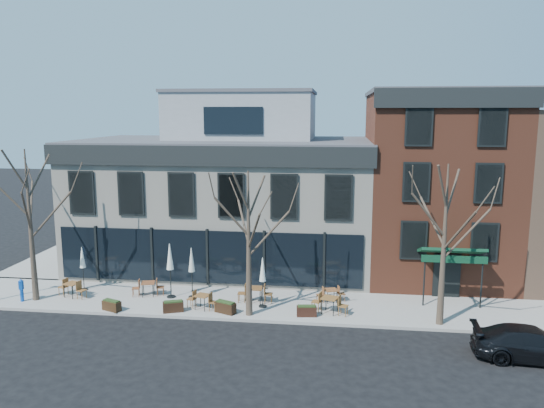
# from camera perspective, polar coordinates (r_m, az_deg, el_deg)

# --- Properties ---
(ground) EXTENTS (120.00, 120.00, 0.00)m
(ground) POSITION_cam_1_polar(r_m,az_deg,el_deg) (30.61, -6.85, -9.07)
(ground) COLOR black
(ground) RESTS_ON ground
(sidewalk_front) EXTENTS (33.50, 4.70, 0.15)m
(sidewalk_front) POSITION_cam_1_polar(r_m,az_deg,el_deg) (27.99, -1.35, -10.67)
(sidewalk_front) COLOR gray
(sidewalk_front) RESTS_ON ground
(sidewalk_side) EXTENTS (4.50, 12.00, 0.15)m
(sidewalk_side) POSITION_cam_1_polar(r_m,az_deg,el_deg) (39.95, -20.62, -5.02)
(sidewalk_side) COLOR gray
(sidewalk_side) RESTS_ON ground
(corner_building) EXTENTS (18.39, 10.39, 11.10)m
(corner_building) POSITION_cam_1_polar(r_m,az_deg,el_deg) (34.28, -4.85, 1.14)
(corner_building) COLOR beige
(corner_building) RESTS_ON ground
(red_brick_building) EXTENTS (8.20, 11.78, 11.18)m
(red_brick_building) POSITION_cam_1_polar(r_m,az_deg,el_deg) (33.84, 17.05, 2.19)
(red_brick_building) COLOR brown
(red_brick_building) RESTS_ON ground
(tree_corner) EXTENTS (3.93, 3.98, 7.92)m
(tree_corner) POSITION_cam_1_polar(r_m,az_deg,el_deg) (29.92, -24.55, -1.91)
(tree_corner) COLOR #382B21
(tree_corner) RESTS_ON sidewalk_front
(tree_mid) EXTENTS (3.50, 3.55, 7.04)m
(tree_mid) POSITION_cam_1_polar(r_m,az_deg,el_deg) (25.27, -2.51, -4.10)
(tree_mid) COLOR #382B21
(tree_mid) RESTS_ON sidewalk_front
(tree_right) EXTENTS (3.72, 3.77, 7.48)m
(tree_right) POSITION_cam_1_polar(r_m,az_deg,el_deg) (25.34, 18.04, -4.02)
(tree_right) COLOR #382B21
(tree_right) RESTS_ON sidewalk_front
(parked_sedan) EXTENTS (4.74, 2.17, 1.34)m
(parked_sedan) POSITION_cam_1_polar(r_m,az_deg,el_deg) (24.40, 26.17, -13.37)
(parked_sedan) COLOR black
(parked_sedan) RESTS_ON ground
(call_box) EXTENTS (0.24, 0.24, 1.21)m
(call_box) POSITION_cam_1_polar(r_m,az_deg,el_deg) (30.80, -25.35, -8.30)
(call_box) COLOR #0C44A7
(call_box) RESTS_ON sidewalk_front
(cafe_set_0) EXTENTS (1.82, 0.99, 0.94)m
(cafe_set_0) POSITION_cam_1_polar(r_m,az_deg,el_deg) (30.50, -20.69, -8.47)
(cafe_set_0) COLOR brown
(cafe_set_0) RESTS_ON sidewalk_front
(cafe_set_1) EXTENTS (1.77, 0.85, 0.91)m
(cafe_set_1) POSITION_cam_1_polar(r_m,az_deg,el_deg) (29.52, -13.18, -8.72)
(cafe_set_1) COLOR brown
(cafe_set_1) RESTS_ON sidewalk_front
(cafe_set_2) EXTENTS (1.74, 0.88, 0.89)m
(cafe_set_2) POSITION_cam_1_polar(r_m,az_deg,el_deg) (27.14, -7.49, -10.22)
(cafe_set_2) COLOR brown
(cafe_set_2) RESTS_ON sidewalk_front
(cafe_set_3) EXTENTS (1.85, 0.76, 0.97)m
(cafe_set_3) POSITION_cam_1_polar(r_m,az_deg,el_deg) (27.79, -1.83, -9.57)
(cafe_set_3) COLOR brown
(cafe_set_3) RESTS_ON sidewalk_front
(cafe_set_4) EXTENTS (1.90, 1.04, 0.98)m
(cafe_set_4) POSITION_cam_1_polar(r_m,az_deg,el_deg) (26.53, 6.22, -10.57)
(cafe_set_4) COLOR brown
(cafe_set_4) RESTS_ON sidewalk_front
(cafe_set_5) EXTENTS (1.58, 0.83, 0.81)m
(cafe_set_5) POSITION_cam_1_polar(r_m,az_deg,el_deg) (28.07, 6.35, -9.60)
(cafe_set_5) COLOR brown
(cafe_set_5) RESTS_ON sidewalk_front
(umbrella_0) EXTENTS (0.39, 0.39, 2.44)m
(umbrella_0) POSITION_cam_1_polar(r_m,az_deg,el_deg) (31.09, -19.72, -5.68)
(umbrella_0) COLOR black
(umbrella_0) RESTS_ON sidewalk_front
(umbrella_1) EXTENTS (0.47, 0.47, 2.93)m
(umbrella_1) POSITION_cam_1_polar(r_m,az_deg,el_deg) (28.56, -10.92, -5.90)
(umbrella_1) COLOR black
(umbrella_1) RESTS_ON sidewalk_front
(umbrella_2) EXTENTS (0.44, 0.44, 2.72)m
(umbrella_2) POSITION_cam_1_polar(r_m,az_deg,el_deg) (28.37, -8.65, -6.24)
(umbrella_2) COLOR black
(umbrella_2) RESTS_ON sidewalk_front
(umbrella_3) EXTENTS (0.41, 0.41, 2.58)m
(umbrella_3) POSITION_cam_1_polar(r_m,az_deg,el_deg) (26.77, -1.02, -7.35)
(umbrella_3) COLOR black
(umbrella_3) RESTS_ON sidewalk_front
(planter_0) EXTENTS (1.04, 0.71, 0.54)m
(planter_0) POSITION_cam_1_polar(r_m,az_deg,el_deg) (27.95, -16.86, -10.38)
(planter_0) COLOR #322010
(planter_0) RESTS_ON sidewalk_front
(planter_1) EXTENTS (1.08, 0.72, 0.56)m
(planter_1) POSITION_cam_1_polar(r_m,az_deg,el_deg) (27.07, -10.58, -10.77)
(planter_1) COLOR black
(planter_1) RESTS_ON sidewalk_front
(planter_2) EXTENTS (1.13, 0.81, 0.59)m
(planter_2) POSITION_cam_1_polar(r_m,az_deg,el_deg) (26.59, -5.04, -10.99)
(planter_2) COLOR black
(planter_2) RESTS_ON sidewalk_front
(planter_3) EXTENTS (0.99, 0.50, 0.53)m
(planter_3) POSITION_cam_1_polar(r_m,az_deg,el_deg) (26.16, 3.75, -11.39)
(planter_3) COLOR black
(planter_3) RESTS_ON sidewalk_front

